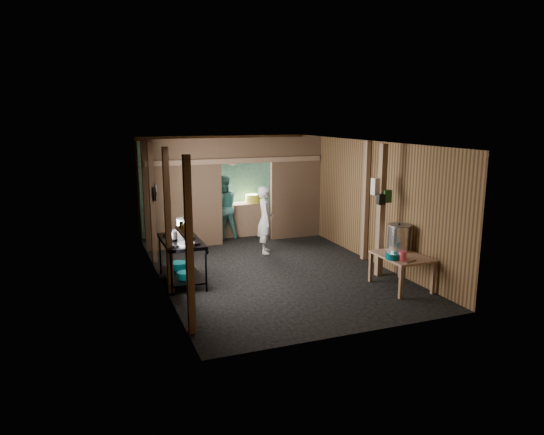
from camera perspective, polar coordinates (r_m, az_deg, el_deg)
name	(u,v)px	position (r m, az deg, el deg)	size (l,w,h in m)	color
floor	(269,267)	(10.47, -0.39, -5.70)	(4.50, 7.00, 0.00)	black
ceiling	(268,142)	(10.01, -0.42, 8.66)	(4.50, 7.00, 0.00)	#2F2C2A
wall_back	(223,184)	(13.45, -5.68, 3.81)	(4.50, 0.00, 2.60)	brown
wall_front	(356,248)	(7.07, 9.66, -3.46)	(4.50, 0.00, 2.60)	brown
wall_left	(157,214)	(9.61, -13.06, 0.42)	(0.00, 7.00, 2.60)	brown
wall_right	(364,200)	(11.14, 10.50, 2.04)	(0.00, 7.00, 2.60)	brown
partition_left	(183,194)	(11.90, -10.16, 2.66)	(1.85, 0.10, 2.60)	brown
partition_right	(296,188)	(12.76, 2.74, 3.43)	(1.35, 0.10, 2.60)	brown
partition_header	(246,150)	(12.18, -2.98, 7.77)	(1.30, 0.10, 0.60)	brown
turquoise_panel	(223,187)	(13.40, -5.60, 3.57)	(4.40, 0.06, 2.50)	#79C8C7
back_counter	(240,219)	(13.16, -3.70, -0.20)	(1.20, 0.50, 0.85)	#8C6B52
wall_clock	(232,162)	(13.36, -4.57, 6.37)	(0.20, 0.20, 0.03)	silver
post_left_a	(189,247)	(7.12, -9.50, -3.34)	(0.10, 0.12, 2.60)	#8C6B52
post_left_b	(168,222)	(8.85, -11.87, -0.49)	(0.10, 0.12, 2.60)	#8C6B52
post_left_c	(152,203)	(10.79, -13.60, 1.60)	(0.10, 0.12, 2.60)	#8C6B52
post_right	(366,201)	(10.94, 10.73, 1.86)	(0.10, 0.12, 2.60)	#8C6B52
post_free	(381,211)	(9.85, 12.44, 0.71)	(0.12, 0.12, 2.60)	#8C6B52
cross_beam	(237,161)	(12.08, -4.03, 6.53)	(4.40, 0.12, 0.12)	#8C6B52
pan_lid_big	(156,192)	(9.95, -13.25, 2.83)	(0.34, 0.34, 0.03)	gray
pan_lid_small	(153,194)	(10.36, -13.53, 2.60)	(0.30, 0.30, 0.03)	black
wall_shelf	(184,232)	(7.58, -10.07, -1.67)	(0.14, 0.80, 0.03)	#8C6B52
jar_white	(187,231)	(7.33, -9.71, -1.60)	(0.07, 0.07, 0.10)	silver
jar_yellow	(184,228)	(7.57, -10.09, -1.19)	(0.08, 0.08, 0.10)	yellow
jar_green	(181,225)	(7.78, -10.40, -0.85)	(0.06, 0.06, 0.10)	#1C481B
bag_white	(378,186)	(9.81, 12.06, 3.53)	(0.22, 0.15, 0.32)	silver
bag_green	(387,196)	(9.79, 13.05, 2.40)	(0.16, 0.12, 0.24)	#1C481B
bag_black	(381,199)	(9.70, 12.42, 2.05)	(0.14, 0.10, 0.20)	black
gas_range	(182,261)	(9.55, -10.32, -4.96)	(0.73, 1.43, 0.84)	black
prep_table	(401,271)	(9.47, 14.60, -6.02)	(0.76, 1.04, 0.62)	tan
stove_pot_large	(184,226)	(9.96, -10.06, -0.97)	(0.30, 0.30, 0.31)	silver
stove_pot_med	(172,236)	(9.41, -11.47, -2.09)	(0.23, 0.23, 0.20)	silver
stove_saucepan	(169,234)	(9.75, -11.81, -1.84)	(0.15, 0.15, 0.09)	silver
frying_pan	(186,244)	(8.98, -9.84, -3.06)	(0.31, 0.53, 0.07)	gray
blue_tub_front	(185,275)	(9.36, -9.97, -6.55)	(0.30, 0.30, 0.12)	#05545F
blue_tub_back	(179,266)	(9.95, -10.67, -5.46)	(0.33, 0.33, 0.13)	#05545F
stock_pot	(399,238)	(9.69, 14.37, -2.28)	(0.44, 0.44, 0.51)	silver
wash_basin	(393,256)	(9.11, 13.79, -4.32)	(0.29, 0.29, 0.11)	#05545F
pink_bucket	(403,256)	(9.04, 14.78, -4.31)	(0.14, 0.14, 0.16)	#E2445A
knife	(412,262)	(9.00, 15.76, -4.92)	(0.30, 0.04, 0.01)	silver
yellow_tub	(253,199)	(13.17, -2.23, 2.20)	(0.39, 0.39, 0.22)	yellow
cook	(265,220)	(11.36, -0.76, -0.26)	(0.57, 0.37, 1.56)	silver
worker_back	(223,207)	(12.75, -5.63, 1.18)	(0.79, 0.62, 1.63)	teal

